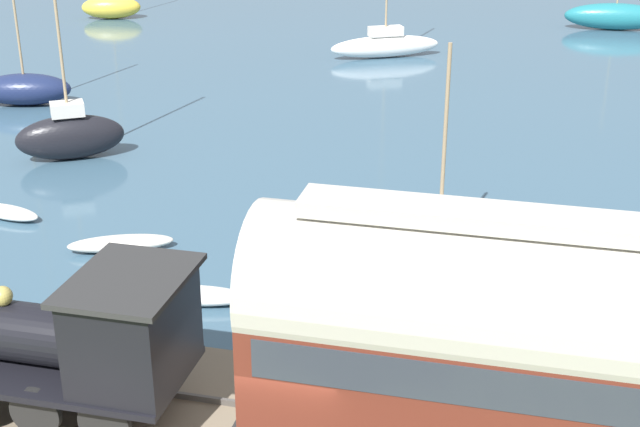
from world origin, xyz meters
name	(u,v)px	position (x,y,z in m)	size (l,w,h in m)	color
harbor_water	(477,16)	(43.28, 0.00, 0.00)	(80.00, 80.00, 0.01)	#38566B
steam_locomotive	(81,335)	(0.30, 3.52, 2.07)	(2.35, 5.20, 3.13)	black
passenger_coach	(552,344)	(0.30, -4.26, 3.01)	(2.47, 9.54, 4.53)	black
sailboat_yellow	(111,7)	(37.41, 21.14, 0.71)	(2.50, 3.76, 8.05)	gold
sailboat_blue	(439,238)	(9.25, -1.67, 0.51)	(1.75, 4.11, 5.52)	#335199
sailboat_black	(70,134)	(13.91, 11.17, 0.86)	(2.92, 3.62, 9.61)	black
sailboat_teal	(615,16)	(41.04, -7.79, 0.75)	(1.89, 5.67, 5.87)	#1E707A
sailboat_navy	(25,88)	(19.44, 16.16, 0.68)	(2.48, 3.94, 8.66)	#192347
sailboat_white	(385,44)	(31.22, 3.55, 0.64)	(3.62, 5.37, 9.00)	white
rowboat_near_shore	(193,295)	(5.37, 3.55, 0.20)	(1.13, 2.72, 0.39)	silver
rowboat_far_out	(637,256)	(10.04, -6.60, 0.20)	(1.34, 2.00, 0.39)	#B7B2A3
rowboat_mid_harbor	(7,212)	(8.86, 10.51, 0.17)	(1.15, 2.28, 0.32)	silver
rowboat_off_pier	(121,243)	(7.62, 6.42, 0.20)	(1.74, 2.79, 0.39)	beige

